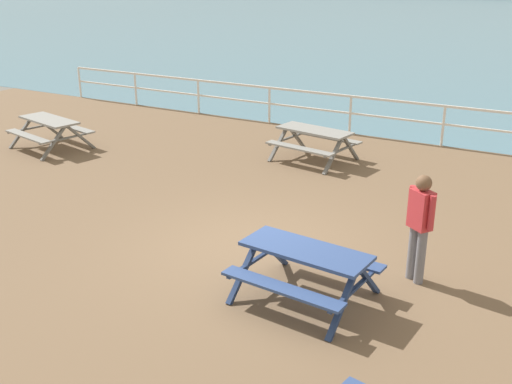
{
  "coord_description": "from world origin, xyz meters",
  "views": [
    {
      "loc": [
        4.51,
        -7.93,
        4.42
      ],
      "look_at": [
        -0.21,
        0.49,
        0.8
      ],
      "focal_mm": 42.41,
      "sensor_mm": 36.0,
      "label": 1
    }
  ],
  "objects": [
    {
      "name": "seaward_railing",
      "position": [
        0.0,
        7.75,
        0.77
      ],
      "size": [
        23.07,
        0.07,
        1.08
      ],
      "color": "white",
      "rests_on": "ground"
    },
    {
      "name": "picnic_table_mid_centre",
      "position": [
        -1.11,
        4.93,
        0.58
      ],
      "size": [
        2.02,
        1.79,
        0.8
      ],
      "rotation": [
        0.0,
        0.0,
        -0.16
      ],
      "color": "gray",
      "rests_on": "ground"
    },
    {
      "name": "ground_plane",
      "position": [
        0.0,
        0.0,
        -0.1
      ],
      "size": [
        30.0,
        24.0,
        0.2
      ],
      "primitive_type": "cube",
      "color": "brown"
    },
    {
      "name": "visitor",
      "position": [
        2.65,
        0.23,
        0.95
      ],
      "size": [
        0.45,
        0.37,
        1.66
      ],
      "rotation": [
        0.0,
        0.0,
        4.1
      ],
      "color": "slate",
      "rests_on": "ground"
    },
    {
      "name": "picnic_table_near_right",
      "position": [
        -7.43,
        2.58,
        0.58
      ],
      "size": [
        2.09,
        1.87,
        0.8
      ],
      "rotation": [
        0.0,
        0.0,
        -0.22
      ],
      "color": "gray",
      "rests_on": "ground"
    },
    {
      "name": "picnic_table_seaward",
      "position": [
        1.44,
        -1.06,
        0.58
      ],
      "size": [
        1.93,
        1.69,
        0.8
      ],
      "rotation": [
        0.0,
        0.0,
        -0.09
      ],
      "color": "#334C84",
      "rests_on": "ground"
    }
  ]
}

